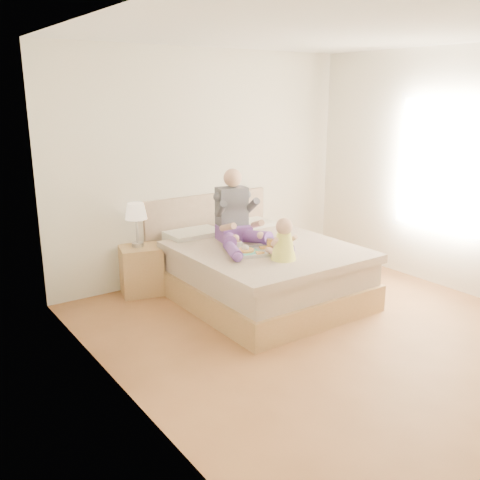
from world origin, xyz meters
TOP-DOWN VIEW (x-y plane):
  - room at (0.08, 0.01)m, footprint 4.02×4.22m
  - bed at (0.00, 1.08)m, footprint 1.70×2.18m
  - nightstand at (-1.00, 1.88)m, footprint 0.53×0.50m
  - lamp at (-1.01, 1.92)m, footprint 0.24×0.24m
  - adult at (-0.14, 1.22)m, footprint 0.70×1.04m
  - tray at (-0.23, 0.79)m, footprint 0.54×0.49m
  - baby at (-0.12, 0.46)m, footprint 0.28×0.38m

SIDE VIEW (x-z plane):
  - nightstand at x=-1.00m, z-range 0.00..0.54m
  - bed at x=0.00m, z-range -0.18..0.82m
  - tray at x=-0.23m, z-range 0.58..0.70m
  - baby at x=-0.12m, z-range 0.57..0.99m
  - adult at x=-0.14m, z-range 0.44..1.26m
  - lamp at x=-1.01m, z-range 0.67..1.16m
  - room at x=0.08m, z-range 0.15..2.87m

